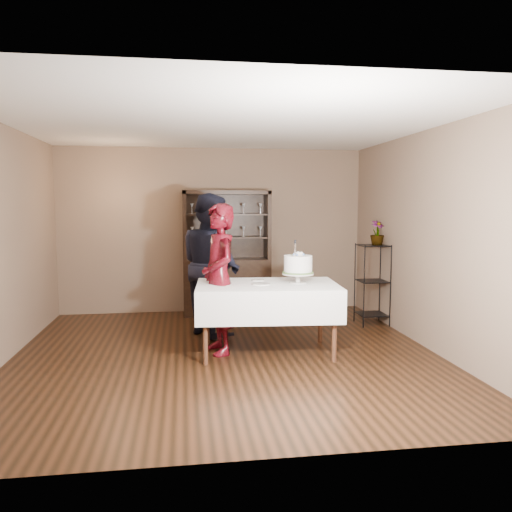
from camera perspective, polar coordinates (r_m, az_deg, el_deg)
The scene contains 13 objects.
floor at distance 6.09m, azimuth -3.41°, elevation -11.14°, with size 5.00×5.00×0.00m, color black.
ceiling at distance 5.89m, azimuth -3.57°, elevation 14.85°, with size 5.00×5.00×0.00m, color white.
back_wall at distance 8.32m, azimuth -4.93°, elevation 2.93°, with size 5.00×0.02×2.70m, color brown.
wall_right at distance 6.54m, azimuth 18.93°, elevation 1.79°, with size 0.02×5.00×2.70m, color brown.
china_hutch at distance 8.16m, azimuth -3.38°, elevation -1.96°, with size 1.40×0.48×2.00m.
plant_etagere at distance 7.61m, azimuth 13.15°, elevation -2.79°, with size 0.42×0.42×1.20m.
cake_table at distance 5.99m, azimuth 1.29°, elevation -5.06°, with size 1.75×1.16×0.84m.
woman at distance 5.98m, azimuth -4.23°, elevation -2.62°, with size 0.66×0.43×1.80m, color #310406.
man at distance 6.86m, azimuth -5.22°, elevation -0.93°, with size 0.94×0.73×1.94m, color black.
cake at distance 6.01m, azimuth 4.82°, elevation -1.12°, with size 0.38×0.38×0.52m.
plate_near at distance 5.90m, azimuth 0.55°, elevation -3.21°, with size 0.22×0.22×0.01m, color silver.
plate_far at distance 6.19m, azimuth 0.20°, elevation -2.77°, with size 0.16×0.16×0.01m, color silver.
potted_plant at distance 7.52m, azimuth 13.68°, elevation 2.59°, with size 0.20×0.20×0.36m, color #4F7337.
Camera 1 is at (-0.48, -5.80, 1.79)m, focal length 35.00 mm.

